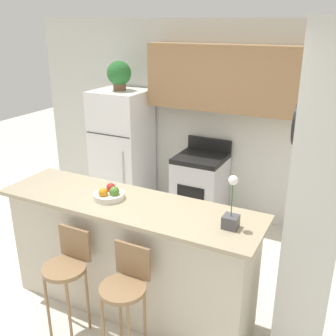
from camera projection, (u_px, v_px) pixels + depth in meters
The scene contains 11 objects.
ground_plane at pixel (131, 305), 3.70m from camera, with size 14.00×14.00×0.00m, color beige.
wall_back at pixel (230, 106), 4.88m from camera, with size 5.60×0.38×2.55m.
pillar_right at pixel (315, 210), 2.73m from camera, with size 0.38×0.32×2.55m.
counter_bar at pixel (129, 256), 3.51m from camera, with size 2.34×0.66×1.07m.
refrigerator at pixel (122, 150), 5.48m from camera, with size 0.71×0.67×1.65m.
stove_range at pixel (200, 188), 5.14m from camera, with size 0.60×0.62×1.07m.
bar_stool_left at pixel (68, 268), 3.20m from camera, with size 0.35×0.35×0.94m.
bar_stool_right at pixel (126, 288), 2.96m from camera, with size 0.35×0.35×0.94m.
potted_plant_on_fridge at pixel (119, 74), 5.12m from camera, with size 0.32×0.32×0.38m.
orchid_vase at pixel (231, 213), 2.87m from camera, with size 0.11×0.11×0.42m.
fruit_bowl at pixel (109, 194), 3.38m from camera, with size 0.27×0.27×0.12m.
Camera 1 is at (1.68, -2.52, 2.51)m, focal length 42.00 mm.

